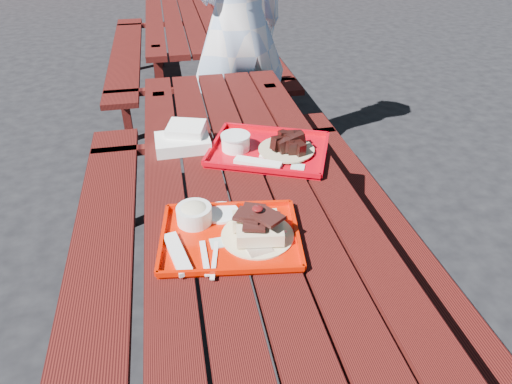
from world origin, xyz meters
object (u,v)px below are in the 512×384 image
(near_tray, at_px, (230,228))
(person, at_px, (238,25))
(picnic_table_near, at_px, (248,227))
(picnic_table_far, at_px, (191,35))
(far_tray, at_px, (267,148))

(near_tray, xyz_separation_m, person, (0.31, 1.70, 0.18))
(picnic_table_near, bearing_deg, near_tray, -111.41)
(picnic_table_far, height_order, near_tray, near_tray)
(picnic_table_near, bearing_deg, person, 81.86)
(far_tray, bearing_deg, person, 85.91)
(picnic_table_near, bearing_deg, far_tray, 61.92)
(picnic_table_near, relative_size, picnic_table_far, 1.00)
(person, bearing_deg, near_tray, 57.69)
(near_tray, bearing_deg, far_tray, 65.50)
(picnic_table_far, xyz_separation_m, near_tray, (-0.11, -3.07, 0.22))
(picnic_table_far, relative_size, far_tray, 4.26)
(picnic_table_far, xyz_separation_m, person, (0.20, -1.37, 0.40))
(picnic_table_near, height_order, picnic_table_far, same)
(near_tray, bearing_deg, person, 79.65)
(near_tray, xyz_separation_m, far_tray, (0.22, 0.49, -0.01))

